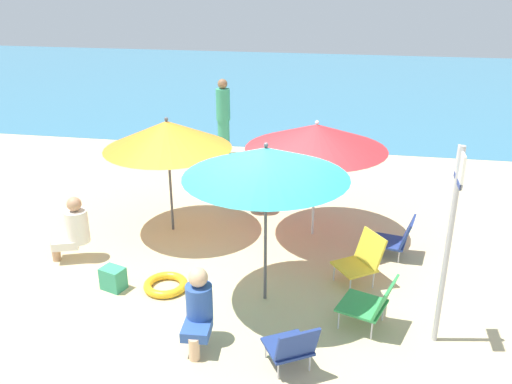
% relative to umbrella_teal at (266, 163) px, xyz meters
% --- Properties ---
extents(ground_plane, '(40.00, 40.00, 0.00)m').
position_rel_umbrella_teal_xyz_m(ground_plane, '(-0.32, 0.63, -1.85)').
color(ground_plane, '#CCB789').
extents(sea_water, '(40.00, 16.00, 0.01)m').
position_rel_umbrella_teal_xyz_m(sea_water, '(-0.32, 14.28, -1.84)').
color(sea_water, teal).
rests_on(sea_water, ground_plane).
extents(umbrella_teal, '(1.98, 1.98, 2.09)m').
position_rel_umbrella_teal_xyz_m(umbrella_teal, '(0.00, 0.00, 0.00)').
color(umbrella_teal, '#4C4C51').
rests_on(umbrella_teal, ground_plane).
extents(umbrella_red, '(2.15, 2.15, 1.86)m').
position_rel_umbrella_teal_xyz_m(umbrella_red, '(0.44, 1.96, -0.23)').
color(umbrella_red, silver).
rests_on(umbrella_red, ground_plane).
extents(umbrella_orange, '(1.97, 1.97, 1.87)m').
position_rel_umbrella_teal_xyz_m(umbrella_orange, '(-1.80, 1.72, -0.25)').
color(umbrella_orange, '#4C4C51').
rests_on(umbrella_orange, ground_plane).
extents(beach_chair_a, '(0.73, 0.71, 0.70)m').
position_rel_umbrella_teal_xyz_m(beach_chair_a, '(1.20, 0.61, -1.48)').
color(beach_chair_a, gold).
rests_on(beach_chair_a, ground_plane).
extents(beach_chair_b, '(0.73, 0.68, 0.66)m').
position_rel_umbrella_teal_xyz_m(beach_chair_b, '(1.32, -0.38, -1.50)').
color(beach_chair_b, '#33934C').
rests_on(beach_chair_b, ground_plane).
extents(beach_chair_c, '(0.68, 0.57, 0.62)m').
position_rel_umbrella_teal_xyz_m(beach_chair_c, '(1.70, 1.45, -1.55)').
color(beach_chair_c, navy).
rests_on(beach_chair_c, ground_plane).
extents(beach_chair_d, '(0.66, 0.69, 0.61)m').
position_rel_umbrella_teal_xyz_m(beach_chair_d, '(0.49, -1.29, -1.53)').
color(beach_chair_d, navy).
rests_on(beach_chair_d, ground_plane).
extents(person_a, '(0.46, 0.57, 0.91)m').
position_rel_umbrella_teal_xyz_m(person_a, '(-0.58, 2.69, -1.40)').
color(person_a, '#2D519E').
rests_on(person_a, ground_plane).
extents(person_b, '(0.31, 0.31, 1.72)m').
position_rel_umbrella_teal_xyz_m(person_b, '(-1.89, 5.66, -0.97)').
color(person_b, '#389970').
rests_on(person_b, ground_plane).
extents(person_c, '(0.56, 0.44, 0.96)m').
position_rel_umbrella_teal_xyz_m(person_c, '(-2.87, 0.54, -1.35)').
color(person_c, silver).
rests_on(person_c, ground_plane).
extents(person_d, '(0.33, 0.55, 0.93)m').
position_rel_umbrella_teal_xyz_m(person_d, '(-0.58, -1.01, -1.37)').
color(person_d, '#2D519E').
rests_on(person_d, ground_plane).
extents(warning_sign, '(0.06, 0.42, 2.32)m').
position_rel_umbrella_teal_xyz_m(warning_sign, '(2.04, -0.49, -0.39)').
color(warning_sign, '#ADADB2').
rests_on(warning_sign, ground_plane).
extents(swim_ring, '(0.58, 0.58, 0.11)m').
position_rel_umbrella_teal_xyz_m(swim_ring, '(-1.33, -0.00, -1.79)').
color(swim_ring, yellow).
rests_on(swim_ring, ground_plane).
extents(beach_bag, '(0.35, 0.31, 0.30)m').
position_rel_umbrella_teal_xyz_m(beach_bag, '(-2.01, -0.13, -1.69)').
color(beach_bag, '#389970').
rests_on(beach_bag, ground_plane).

